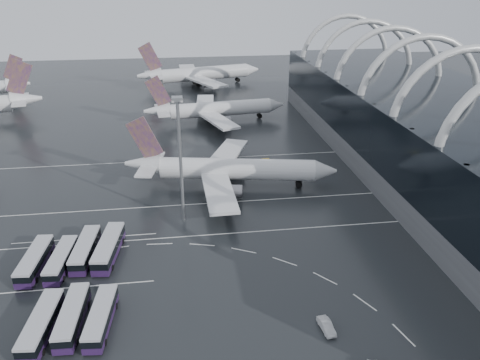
{
  "coord_description": "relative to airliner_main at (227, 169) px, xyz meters",
  "views": [
    {
      "loc": [
        -4.34,
        -83.73,
        49.01
      ],
      "look_at": [
        8.46,
        8.55,
        7.0
      ],
      "focal_mm": 35.0,
      "sensor_mm": 36.0,
      "label": 1
    }
  ],
  "objects": [
    {
      "name": "bus_bay_line_north",
      "position": [
        -30.86,
        -20.92,
        -4.4
      ],
      "size": [
        28.0,
        0.25,
        0.01
      ],
      "primitive_type": "cube",
      "color": "white",
      "rests_on": "ground"
    },
    {
      "name": "airliner_gate_b",
      "position": [
        1.43,
        54.05,
        -0.08
      ],
      "size": [
        49.84,
        44.51,
        17.3
      ],
      "rotation": [
        0.0,
        0.0,
        0.12
      ],
      "color": "silver",
      "rests_on": "ground"
    },
    {
      "name": "bus_row_near_b",
      "position": [
        -33.2,
        -30.7,
        -2.72
      ],
      "size": [
        3.95,
        12.66,
        3.07
      ],
      "rotation": [
        0.0,
        0.0,
        1.48
      ],
      "color": "#22133C",
      "rests_on": "ground"
    },
    {
      "name": "ground",
      "position": [
        -6.86,
        -20.92,
        -4.41
      ],
      "size": [
        420.0,
        420.0,
        0.0
      ],
      "primitive_type": "plane",
      "color": "black",
      "rests_on": "ground"
    },
    {
      "name": "bus_row_near_c",
      "position": [
        -29.48,
        -27.98,
        -2.63
      ],
      "size": [
        4.0,
        13.34,
        3.24
      ],
      "rotation": [
        0.0,
        0.0,
        1.49
      ],
      "color": "#22133C",
      "rests_on": "ground"
    },
    {
      "name": "van_curve_c",
      "position": [
        8.98,
        -52.63,
        -3.7
      ],
      "size": [
        1.97,
        4.44,
        1.42
      ],
      "primitive_type": "imported",
      "rotation": [
        0.0,
        0.0,
        0.11
      ],
      "color": "beige",
      "rests_on": "ground"
    },
    {
      "name": "bus_row_far_c",
      "position": [
        -24.2,
        -47.21,
        -2.72
      ],
      "size": [
        3.92,
        12.63,
        3.06
      ],
      "rotation": [
        0.0,
        0.0,
        1.48
      ],
      "color": "#22133C",
      "rests_on": "ground"
    },
    {
      "name": "bus_row_near_d",
      "position": [
        -25.22,
        -28.13,
        -2.52
      ],
      "size": [
        4.82,
        14.25,
        3.44
      ],
      "rotation": [
        0.0,
        0.0,
        1.45
      ],
      "color": "#22133C",
      "rests_on": "ground"
    },
    {
      "name": "lane_marking_mid",
      "position": [
        -6.86,
        -8.92,
        -4.4
      ],
      "size": [
        120.0,
        0.25,
        0.01
      ],
      "primitive_type": "cube",
      "color": "white",
      "rests_on": "ground"
    },
    {
      "name": "floodlight_mast",
      "position": [
        -11.07,
        -15.82,
        12.44
      ],
      "size": [
        2.05,
        2.05,
        26.79
      ],
      "color": "gray",
      "rests_on": "ground"
    },
    {
      "name": "bus_row_far_b",
      "position": [
        -28.48,
        -46.48,
        -2.68
      ],
      "size": [
        3.5,
        12.91,
        3.15
      ],
      "rotation": [
        0.0,
        0.0,
        1.52
      ],
      "color": "#22133C",
      "rests_on": "ground"
    },
    {
      "name": "gse_cart_belly_e",
      "position": [
        12.38,
        13.49,
        -3.84
      ],
      "size": [
        2.08,
        1.23,
        1.13
      ],
      "primitive_type": "cube",
      "color": "gold",
      "rests_on": "ground"
    },
    {
      "name": "bus_row_near_a",
      "position": [
        -37.81,
        -30.38,
        -2.65
      ],
      "size": [
        3.96,
        13.2,
        3.2
      ],
      "rotation": [
        0.0,
        0.0,
        1.49
      ],
      "color": "#22133C",
      "rests_on": "ground"
    },
    {
      "name": "gse_cart_belly_d",
      "position": [
        18.24,
        5.86,
        -3.78
      ],
      "size": [
        2.3,
        1.36,
        1.26
      ],
      "primitive_type": "cube",
      "color": "slate",
      "rests_on": "ground"
    },
    {
      "name": "lane_marking_far",
      "position": [
        -6.86,
        19.08,
        -4.4
      ],
      "size": [
        120.0,
        0.25,
        0.01
      ],
      "primitive_type": "cube",
      "color": "white",
      "rests_on": "ground"
    },
    {
      "name": "airliner_gate_c",
      "position": [
        -0.58,
        111.23,
        0.77
      ],
      "size": [
        57.57,
        52.29,
        20.69
      ],
      "rotation": [
        0.0,
        0.0,
        0.24
      ],
      "color": "silver",
      "rests_on": "ground"
    },
    {
      "name": "lane_marking_near",
      "position": [
        -6.86,
        -22.92,
        -4.4
      ],
      "size": [
        120.0,
        0.25,
        0.01
      ],
      "primitive_type": "cube",
      "color": "white",
      "rests_on": "ground"
    },
    {
      "name": "terminal",
      "position": [
        54.7,
        -1.09,
        6.47
      ],
      "size": [
        42.0,
        160.0,
        34.9
      ],
      "color": "#5D5F63",
      "rests_on": "ground"
    },
    {
      "name": "bus_row_far_a",
      "position": [
        -32.58,
        -47.7,
        -2.64
      ],
      "size": [
        4.13,
        13.29,
        3.22
      ],
      "rotation": [
        0.0,
        0.0,
        1.48
      ],
      "color": "#22133C",
      "rests_on": "ground"
    },
    {
      "name": "bus_bay_line_south",
      "position": [
        -30.86,
        -36.92,
        -4.4
      ],
      "size": [
        28.0,
        0.25,
        0.01
      ],
      "primitive_type": "cube",
      "color": "white",
      "rests_on": "ground"
    },
    {
      "name": "gse_cart_belly_b",
      "position": [
        13.91,
        12.83,
        -3.85
      ],
      "size": [
        2.05,
        1.21,
        1.12
      ],
      "primitive_type": "cube",
      "color": "slate",
      "rests_on": "ground"
    },
    {
      "name": "airliner_main",
      "position": [
        0.0,
        0.0,
        0.0
      ],
      "size": [
        51.78,
        44.78,
        17.59
      ],
      "rotation": [
        0.0,
        0.0,
        -0.19
      ],
      "color": "silver",
      "rests_on": "ground"
    }
  ]
}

